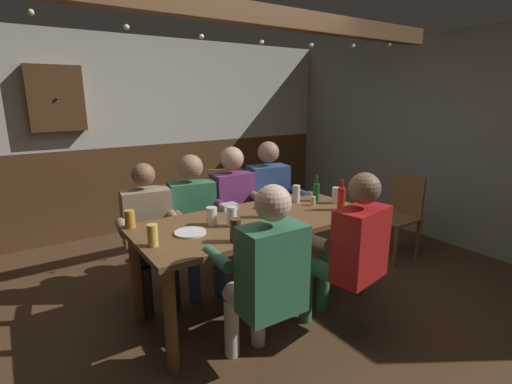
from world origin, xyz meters
TOP-DOWN VIEW (x-y plane):
  - ground_plane at (0.00, 0.00)m, footprint 6.41×6.41m
  - back_wall_upper at (0.00, 2.54)m, footprint 5.34×0.12m
  - back_wall_wainscot at (0.00, 2.54)m, footprint 5.34×0.12m
  - side_wall_concrete at (2.73, 0.00)m, footprint 0.12×4.97m
  - ceiling_beam at (0.00, 0.41)m, footprint 4.81×0.14m
  - dining_table at (0.00, 0.05)m, footprint 1.90×0.85m
  - person_0 at (-0.65, 0.69)m, footprint 0.57×0.58m
  - person_1 at (-0.23, 0.69)m, footprint 0.58×0.57m
  - person_2 at (0.21, 0.70)m, footprint 0.54×0.50m
  - person_3 at (0.63, 0.71)m, footprint 0.58×0.59m
  - person_4 at (-0.38, -0.62)m, footprint 0.53×0.52m
  - person_5 at (0.37, -0.61)m, footprint 0.59×0.58m
  - chair_empty_near_right at (0.50, 1.37)m, footprint 0.57×0.57m
  - chair_empty_near_left at (1.85, 0.05)m, footprint 0.44×0.44m
  - table_candle at (0.62, 0.07)m, footprint 0.04×0.04m
  - condiment_caddy at (-0.05, 0.38)m, footprint 0.14×0.10m
  - plate_0 at (-0.57, 0.03)m, footprint 0.22×0.22m
  - bottle_0 at (0.74, 0.16)m, footprint 0.06×0.06m
  - bottle_1 at (0.72, -0.17)m, footprint 0.07×0.07m
  - pint_glass_0 at (0.29, 0.19)m, footprint 0.06×0.06m
  - pint_glass_1 at (0.84, 0.01)m, footprint 0.08×0.08m
  - pint_glass_2 at (-0.38, -0.28)m, footprint 0.08×0.08m
  - pint_glass_3 at (0.08, 0.04)m, footprint 0.08×0.08m
  - pint_glass_4 at (-0.88, 0.39)m, footprint 0.07×0.07m
  - pint_glass_5 at (0.56, 0.22)m, footprint 0.07×0.07m
  - pint_glass_6 at (-0.25, -0.00)m, footprint 0.07×0.07m
  - pint_glass_7 at (-0.86, -0.04)m, footprint 0.07×0.07m
  - pint_glass_8 at (-0.36, 0.11)m, footprint 0.08×0.08m
  - wall_dart_cabinet at (-1.02, 2.41)m, footprint 0.56×0.15m
  - string_lights at (-0.00, 0.36)m, footprint 3.78×0.04m

SIDE VIEW (x-z plane):
  - ground_plane at x=0.00m, z-range 0.00..0.00m
  - chair_empty_near_right at x=0.50m, z-range 0.04..0.92m
  - chair_empty_near_left at x=1.85m, z-range 0.04..0.92m
  - back_wall_wainscot at x=0.00m, z-range 0.00..1.09m
  - person_0 at x=-0.65m, z-range 0.06..1.23m
  - dining_table at x=0.00m, z-range 0.28..1.05m
  - person_1 at x=-0.23m, z-range 0.06..1.27m
  - person_5 at x=0.37m, z-range 0.06..1.28m
  - person_4 at x=-0.38m, z-range 0.07..1.30m
  - person_2 at x=0.21m, z-range 0.07..1.31m
  - person_3 at x=0.63m, z-range 0.07..1.33m
  - plate_0 at x=-0.57m, z-range 0.77..0.79m
  - condiment_caddy at x=-0.05m, z-range 0.77..0.82m
  - table_candle at x=0.62m, z-range 0.77..0.85m
  - pint_glass_4 at x=-0.88m, z-range 0.77..0.91m
  - pint_glass_8 at x=-0.36m, z-range 0.77..0.91m
  - pint_glass_3 at x=0.08m, z-range 0.77..0.91m
  - pint_glass_0 at x=0.29m, z-range 0.77..0.91m
  - pint_glass_1 at x=0.84m, z-range 0.77..0.92m
  - pint_glass_7 at x=-0.86m, z-range 0.77..0.92m
  - pint_glass_6 at x=-0.25m, z-range 0.77..0.92m
  - pint_glass_5 at x=0.56m, z-range 0.77..0.93m
  - pint_glass_2 at x=-0.38m, z-range 0.77..0.93m
  - bottle_0 at x=0.74m, z-range 0.74..0.98m
  - bottle_1 at x=0.72m, z-range 0.74..1.00m
  - side_wall_concrete at x=2.73m, z-range 0.00..2.41m
  - wall_dart_cabinet at x=-1.02m, z-range 1.33..2.03m
  - back_wall_upper at x=0.00m, z-range 1.09..2.41m
  - string_lights at x=0.00m, z-range 2.10..2.23m
  - ceiling_beam at x=0.00m, z-range 2.25..2.41m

